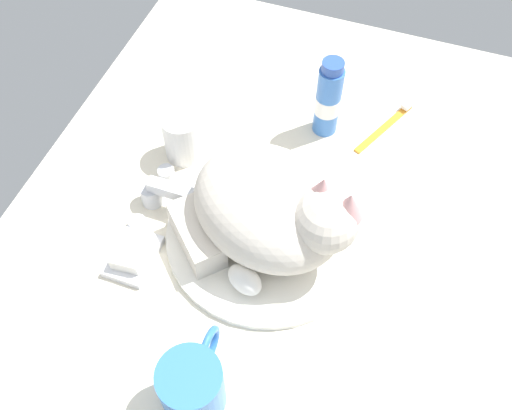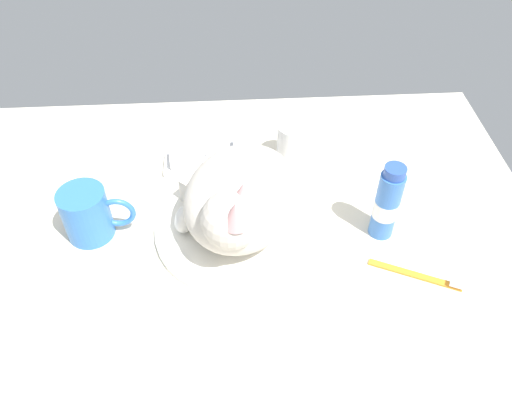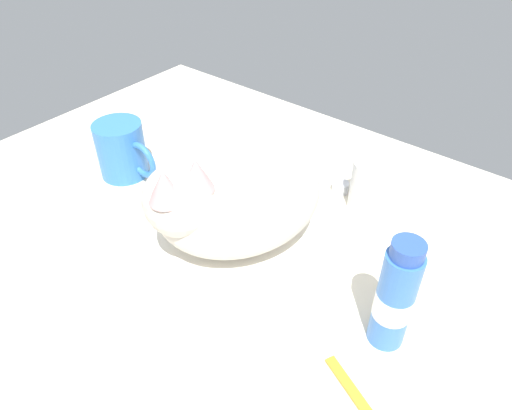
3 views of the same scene
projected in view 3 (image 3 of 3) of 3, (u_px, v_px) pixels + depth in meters
ground_plane at (240, 247)px, 71.69cm from camera, size 110.00×82.50×3.00cm
sink_basin at (240, 237)px, 70.40cm from camera, size 31.51×31.51×1.13cm
faucet at (311, 171)px, 80.60cm from camera, size 13.52×9.36×5.79cm
cat at (231, 196)px, 65.20cm from camera, size 26.66×30.09×16.88cm
coffee_mug at (122, 150)px, 81.25cm from camera, size 12.67×8.25×9.74cm
rinse_cup at (371, 186)px, 74.16cm from camera, size 6.45×6.45×8.63cm
soap_dish at (259, 160)px, 86.50cm from camera, size 9.00×6.40×1.20cm
soap_bar at (259, 153)px, 85.44cm from camera, size 6.77×4.86×2.19cm
toothpaste_bottle at (395, 297)px, 52.85cm from camera, size 4.37×4.37×15.30cm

